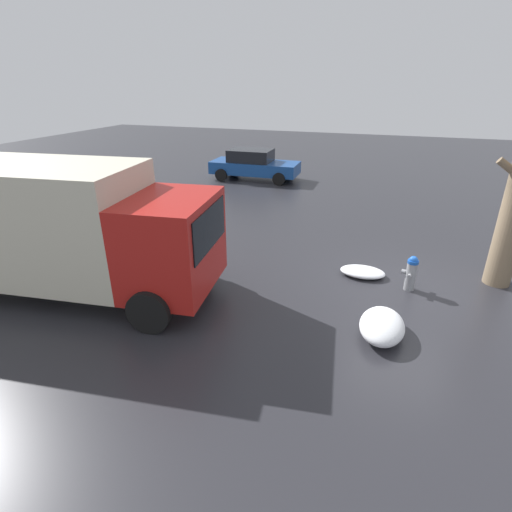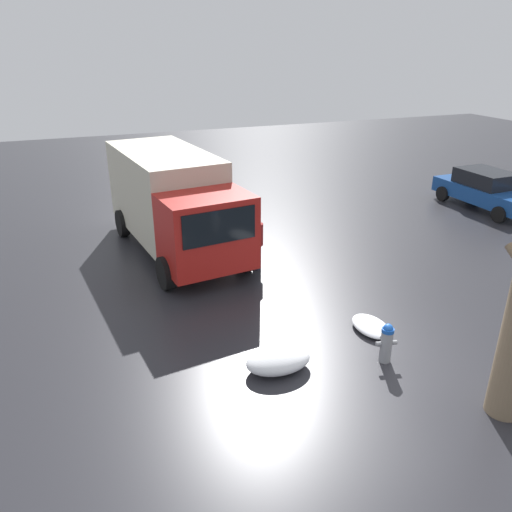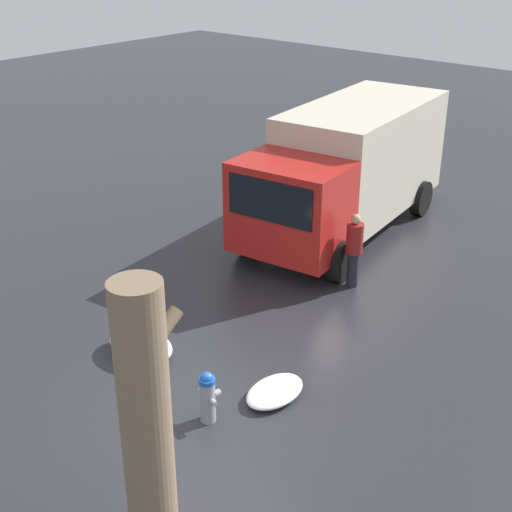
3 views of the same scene
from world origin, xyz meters
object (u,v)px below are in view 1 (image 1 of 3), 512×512
at_px(fire_hydrant, 411,273).
at_px(pedestrian, 198,242).
at_px(parked_car, 254,164).
at_px(delivery_truck, 62,226).

height_order(fire_hydrant, pedestrian, pedestrian).
distance_m(fire_hydrant, pedestrian, 5.24).
xyz_separation_m(pedestrian, parked_car, (2.19, -10.53, -0.13)).
relative_size(delivery_truck, parked_car, 1.58).
height_order(fire_hydrant, parked_car, parked_car).
bearing_deg(pedestrian, fire_hydrant, -11.21).
bearing_deg(parked_car, pedestrian, 10.53).
bearing_deg(delivery_truck, pedestrian, 120.14).
bearing_deg(delivery_truck, fire_hydrant, 102.25).
height_order(pedestrian, parked_car, pedestrian).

